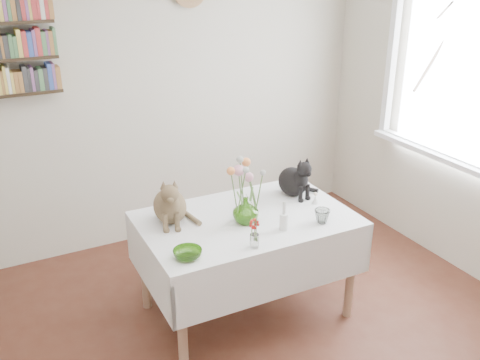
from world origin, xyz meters
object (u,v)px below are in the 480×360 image
black_cat (293,174)px  dining_table (246,242)px  tabby_cat (169,198)px  flower_vase (246,210)px

black_cat → dining_table: bearing=-168.5°
tabby_cat → flower_vase: 0.49m
flower_vase → black_cat: bearing=24.7°
tabby_cat → flower_vase: size_ratio=1.93×
tabby_cat → black_cat: (0.91, -0.01, -0.01)m
dining_table → flower_vase: 0.27m
dining_table → tabby_cat: size_ratio=4.11×
tabby_cat → flower_vase: tabby_cat is taller
dining_table → flower_vase: flower_vase is taller
tabby_cat → flower_vase: bearing=-11.8°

